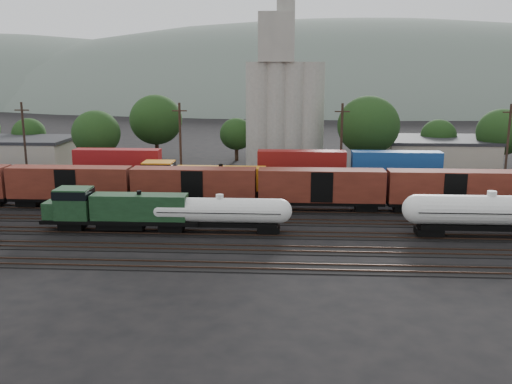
# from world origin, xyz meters

# --- Properties ---
(ground) EXTENTS (600.00, 600.00, 0.00)m
(ground) POSITION_xyz_m (0.00, 0.00, 0.00)
(ground) COLOR black
(tracks) EXTENTS (180.00, 33.20, 0.20)m
(tracks) POSITION_xyz_m (0.00, 0.00, 0.05)
(tracks) COLOR black
(tracks) RESTS_ON ground
(green_locomotive) EXTENTS (16.66, 2.94, 4.41)m
(green_locomotive) POSITION_xyz_m (-14.20, -5.00, 2.52)
(green_locomotive) COLOR black
(green_locomotive) RESTS_ON ground
(tank_car_a) EXTENTS (15.05, 2.70, 3.95)m
(tank_car_a) POSITION_xyz_m (-2.82, -5.00, 2.37)
(tank_car_a) COLOR silver
(tank_car_a) RESTS_ON ground
(tank_car_b) EXTENTS (17.69, 3.17, 4.64)m
(tank_car_b) POSITION_xyz_m (24.76, -5.00, 2.75)
(tank_car_b) COLOR silver
(tank_car_b) RESTS_ON ground
(orange_locomotive) EXTENTS (19.35, 3.23, 4.84)m
(orange_locomotive) POSITION_xyz_m (-7.79, 10.00, 2.74)
(orange_locomotive) COLOR black
(orange_locomotive) RESTS_ON ground
(boxcar_string) EXTENTS (169.00, 2.90, 4.20)m
(boxcar_string) POSITION_xyz_m (8.22, 5.00, 3.12)
(boxcar_string) COLOR black
(boxcar_string) RESTS_ON ground
(container_wall) EXTENTS (181.65, 2.60, 5.80)m
(container_wall) POSITION_xyz_m (8.37, 15.00, 2.63)
(container_wall) COLOR black
(container_wall) RESTS_ON ground
(grain_silo) EXTENTS (13.40, 5.00, 29.00)m
(grain_silo) POSITION_xyz_m (3.28, 36.00, 11.26)
(grain_silo) COLOR #99968C
(grain_silo) RESTS_ON ground
(industrial_sheds) EXTENTS (119.38, 17.26, 5.10)m
(industrial_sheds) POSITION_xyz_m (6.63, 35.25, 2.56)
(industrial_sheds) COLOR #9E937F
(industrial_sheds) RESTS_ON ground
(tree_band) EXTENTS (165.22, 23.39, 13.35)m
(tree_band) POSITION_xyz_m (8.18, 38.06, 7.32)
(tree_band) COLOR black
(tree_band) RESTS_ON ground
(utility_poles) EXTENTS (122.20, 0.36, 12.00)m
(utility_poles) POSITION_xyz_m (0.00, 22.00, 6.21)
(utility_poles) COLOR black
(utility_poles) RESTS_ON ground
(distant_hills) EXTENTS (860.00, 286.00, 130.00)m
(distant_hills) POSITION_xyz_m (23.92, 260.00, -20.56)
(distant_hills) COLOR #59665B
(distant_hills) RESTS_ON ground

